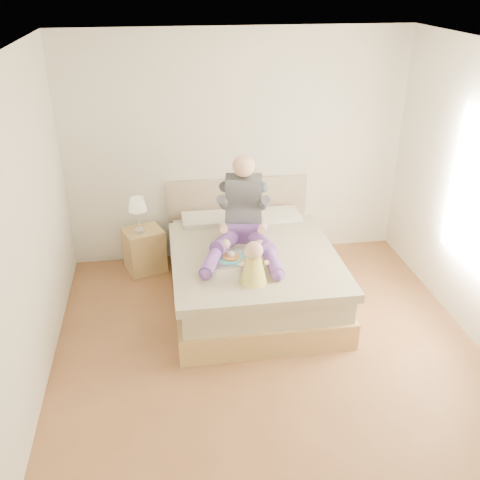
{
  "coord_description": "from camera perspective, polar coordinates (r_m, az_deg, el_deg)",
  "views": [
    {
      "loc": [
        -0.87,
        -3.88,
        3.23
      ],
      "look_at": [
        -0.14,
        0.96,
        0.74
      ],
      "focal_mm": 40.0,
      "sensor_mm": 36.0,
      "label": 1
    }
  ],
  "objects": [
    {
      "name": "room",
      "position": [
        4.36,
        4.74,
        3.57
      ],
      "size": [
        4.02,
        4.22,
        2.71
      ],
      "color": "brown",
      "rests_on": "ground"
    },
    {
      "name": "nightstand",
      "position": [
        6.43,
        -10.17,
        -1.04
      ],
      "size": [
        0.53,
        0.5,
        0.52
      ],
      "rotation": [
        0.0,
        0.0,
        0.33
      ],
      "color": "#A6854D",
      "rests_on": "ground"
    },
    {
      "name": "lamp",
      "position": [
        6.13,
        -10.88,
        3.55
      ],
      "size": [
        0.21,
        0.21,
        0.43
      ],
      "color": "silver",
      "rests_on": "nightstand"
    },
    {
      "name": "bed",
      "position": [
        5.82,
        1.16,
        -3.09
      ],
      "size": [
        1.7,
        2.18,
        1.0
      ],
      "color": "#A6854D",
      "rests_on": "ground"
    },
    {
      "name": "tray",
      "position": [
        5.39,
        0.03,
        -1.76
      ],
      "size": [
        0.45,
        0.36,
        0.13
      ],
      "rotation": [
        0.0,
        0.0,
        0.0
      ],
      "color": "silver",
      "rests_on": "bed"
    },
    {
      "name": "adult",
      "position": [
        5.59,
        0.35,
        2.19
      ],
      "size": [
        0.81,
        1.21,
        0.96
      ],
      "rotation": [
        0.0,
        0.0,
        -0.18
      ],
      "color": "#60398E",
      "rests_on": "bed"
    },
    {
      "name": "baby",
      "position": [
        4.94,
        1.44,
        -2.76
      ],
      "size": [
        0.28,
        0.38,
        0.42
      ],
      "rotation": [
        0.0,
        0.0,
        -0.02
      ],
      "color": "#E6DB48",
      "rests_on": "bed"
    }
  ]
}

